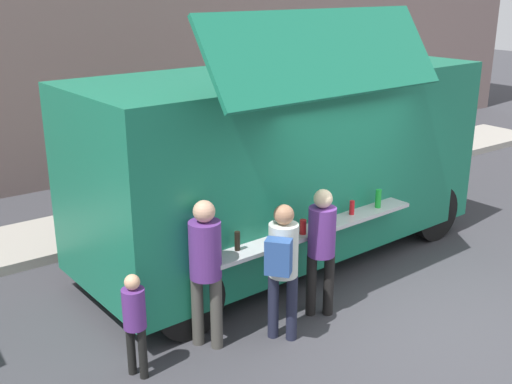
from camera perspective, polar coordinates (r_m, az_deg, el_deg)
The scene contains 7 objects.
ground_plane at distance 8.06m, azimuth 14.81°, elevation -11.36°, with size 60.00×60.00×0.00m, color #38383D.
food_truck_main at distance 8.96m, azimuth 2.72°, elevation 3.03°, with size 6.18×3.11×3.67m.
trash_bin at distance 13.41m, azimuth 9.20°, elevation 3.17°, with size 0.60×0.60×0.85m, color #306139.
customer_front_ordering at distance 7.55m, azimuth 6.04°, elevation -4.56°, with size 0.34×0.34×1.65m.
customer_mid_with_backpack at distance 6.97m, azimuth 2.45°, elevation -6.26°, with size 0.52×0.50×1.65m.
customer_rear_waiting at distance 6.86m, azimuth -4.67°, elevation -6.39°, with size 0.36×0.36×1.76m.
child_near_queue at distance 6.60m, azimuth -11.10°, elevation -11.17°, with size 0.24×0.24×1.18m.
Camera 1 is at (-5.61, -4.24, 3.95)m, focal length 43.53 mm.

